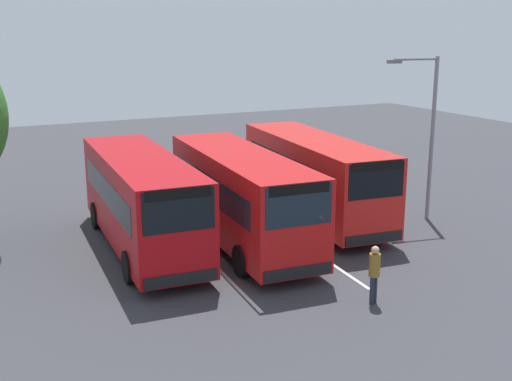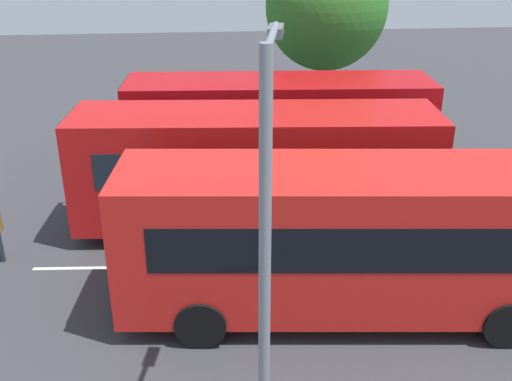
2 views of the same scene
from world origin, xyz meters
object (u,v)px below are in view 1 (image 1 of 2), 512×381
at_px(bus_far_left, 142,199).
at_px(street_lamp, 428,127).
at_px(bus_center_left, 241,195).
at_px(bus_center_right, 314,175).
at_px(pedestrian, 374,270).

bearing_deg(bus_far_left, street_lamp, 85.33).
distance_m(bus_center_left, street_lamp, 8.18).
bearing_deg(bus_center_left, bus_far_left, -103.10).
height_order(bus_far_left, street_lamp, street_lamp).
relative_size(bus_center_left, bus_center_right, 1.00).
height_order(bus_center_left, pedestrian, bus_center_left).
bearing_deg(bus_center_left, bus_center_right, 115.59).
relative_size(bus_center_left, pedestrian, 5.59).
distance_m(bus_far_left, bus_center_left, 3.53).
xyz_separation_m(bus_center_left, pedestrian, (6.48, 1.10, -0.81)).
distance_m(bus_far_left, street_lamp, 11.57).
height_order(pedestrian, street_lamp, street_lamp).
distance_m(bus_center_left, pedestrian, 6.62).
height_order(bus_center_left, street_lamp, street_lamp).
relative_size(bus_far_left, pedestrian, 5.58).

